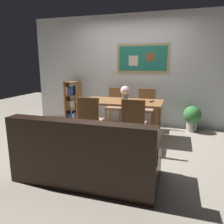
# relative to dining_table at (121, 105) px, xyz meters

# --- Properties ---
(ground_plane) EXTENTS (12.00, 12.00, 0.00)m
(ground_plane) POSITION_rel_dining_table_xyz_m (0.01, -0.52, -0.64)
(ground_plane) COLOR gray
(wall_back_with_painting) EXTENTS (5.20, 0.14, 2.60)m
(wall_back_with_painting) POSITION_rel_dining_table_xyz_m (0.02, 1.10, 0.66)
(wall_back_with_painting) COLOR silver
(wall_back_with_painting) RESTS_ON ground_plane
(dining_table) EXTENTS (1.63, 0.81, 0.74)m
(dining_table) POSITION_rel_dining_table_xyz_m (0.00, 0.00, 0.00)
(dining_table) COLOR brown
(dining_table) RESTS_ON ground_plane
(dining_chair_far_right) EXTENTS (0.40, 0.41, 0.91)m
(dining_chair_far_right) POSITION_rel_dining_table_xyz_m (0.40, 0.69, -0.11)
(dining_chair_far_right) COLOR brown
(dining_chair_far_right) RESTS_ON ground_plane
(dining_chair_near_right) EXTENTS (0.40, 0.41, 0.91)m
(dining_chair_near_right) POSITION_rel_dining_table_xyz_m (0.41, -0.70, -0.11)
(dining_chair_near_right) COLOR brown
(dining_chair_near_right) RESTS_ON ground_plane
(dining_chair_far_left) EXTENTS (0.40, 0.41, 0.91)m
(dining_chair_far_left) POSITION_rel_dining_table_xyz_m (-0.33, 0.74, -0.11)
(dining_chair_far_left) COLOR brown
(dining_chair_far_left) RESTS_ON ground_plane
(dining_chair_near_left) EXTENTS (0.40, 0.41, 0.91)m
(dining_chair_near_left) POSITION_rel_dining_table_xyz_m (-0.38, -0.71, -0.11)
(dining_chair_near_left) COLOR brown
(dining_chair_near_left) RESTS_ON ground_plane
(leather_couch) EXTENTS (1.80, 0.84, 0.84)m
(leather_couch) POSITION_rel_dining_table_xyz_m (0.01, -1.78, -0.33)
(leather_couch) COLOR black
(leather_couch) RESTS_ON ground_plane
(bookshelf) EXTENTS (0.36, 0.28, 1.02)m
(bookshelf) POSITION_rel_dining_table_xyz_m (-1.49, 0.79, -0.18)
(bookshelf) COLOR brown
(bookshelf) RESTS_ON ground_plane
(potted_ivy) EXTENTS (0.38, 0.38, 0.62)m
(potted_ivy) POSITION_rel_dining_table_xyz_m (1.41, 0.78, -0.31)
(potted_ivy) COLOR #B2ADA3
(potted_ivy) RESTS_ON ground_plane
(flower_vase) EXTENTS (0.19, 0.20, 0.29)m
(flower_vase) POSITION_rel_dining_table_xyz_m (0.07, 0.04, 0.27)
(flower_vase) COLOR slate
(flower_vase) RESTS_ON dining_table
(tv_remote) EXTENTS (0.08, 0.16, 0.02)m
(tv_remote) POSITION_rel_dining_table_xyz_m (0.60, 0.05, 0.11)
(tv_remote) COLOR black
(tv_remote) RESTS_ON dining_table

